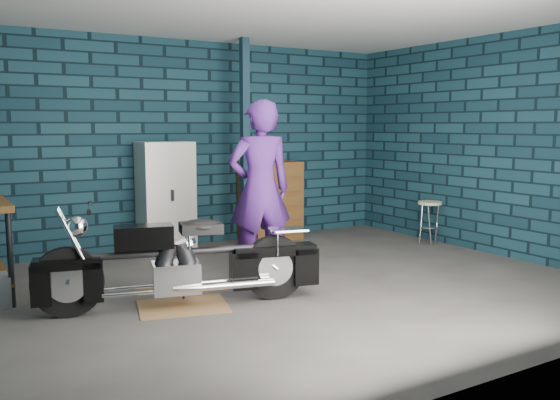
{
  "coord_description": "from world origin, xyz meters",
  "views": [
    {
      "loc": [
        -3.02,
        -4.86,
        1.6
      ],
      "look_at": [
        0.08,
        0.3,
        0.84
      ],
      "focal_mm": 38.0,
      "sensor_mm": 36.0,
      "label": 1
    }
  ],
  "objects_px": {
    "tool_chest": "(271,201)",
    "motorcycle": "(182,255)",
    "locker": "(166,197)",
    "person": "(260,189)",
    "shop_stool": "(429,223)"
  },
  "relations": [
    {
      "from": "locker",
      "to": "shop_stool",
      "type": "height_order",
      "value": "locker"
    },
    {
      "from": "motorcycle",
      "to": "person",
      "type": "bearing_deg",
      "value": 42.65
    },
    {
      "from": "person",
      "to": "shop_stool",
      "type": "xyz_separation_m",
      "value": [
        2.79,
        0.31,
        -0.64
      ]
    },
    {
      "from": "locker",
      "to": "tool_chest",
      "type": "relative_size",
      "value": 1.28
    },
    {
      "from": "locker",
      "to": "tool_chest",
      "type": "xyz_separation_m",
      "value": [
        1.54,
        0.0,
        -0.15
      ]
    },
    {
      "from": "tool_chest",
      "to": "shop_stool",
      "type": "relative_size",
      "value": 1.89
    },
    {
      "from": "locker",
      "to": "shop_stool",
      "type": "bearing_deg",
      "value": -23.06
    },
    {
      "from": "motorcycle",
      "to": "locker",
      "type": "xyz_separation_m",
      "value": [
        0.7,
        2.29,
        0.23
      ]
    },
    {
      "from": "motorcycle",
      "to": "shop_stool",
      "type": "relative_size",
      "value": 3.67
    },
    {
      "from": "tool_chest",
      "to": "motorcycle",
      "type": "bearing_deg",
      "value": -134.4
    },
    {
      "from": "tool_chest",
      "to": "person",
      "type": "bearing_deg",
      "value": -123.56
    },
    {
      "from": "locker",
      "to": "tool_chest",
      "type": "distance_m",
      "value": 1.55
    },
    {
      "from": "locker",
      "to": "shop_stool",
      "type": "relative_size",
      "value": 2.41
    },
    {
      "from": "motorcycle",
      "to": "shop_stool",
      "type": "height_order",
      "value": "motorcycle"
    },
    {
      "from": "motorcycle",
      "to": "tool_chest",
      "type": "bearing_deg",
      "value": 59.79
    }
  ]
}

